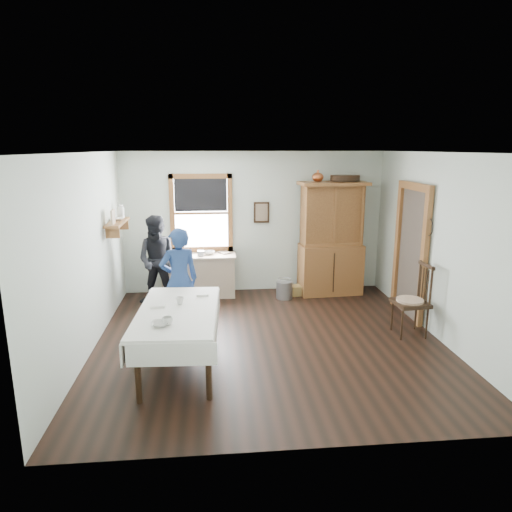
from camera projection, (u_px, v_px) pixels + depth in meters
name	position (u px, v px, depth m)	size (l,w,h in m)	color
room	(270.00, 251.00, 6.39)	(5.01, 5.01, 2.70)	black
window	(201.00, 209.00, 8.62)	(1.18, 0.07, 1.48)	white
doorway	(411.00, 248.00, 7.49)	(0.09, 1.14, 2.22)	#493E34
wall_shelf	(118.00, 221.00, 7.61)	(0.24, 1.00, 0.44)	#935B2D
framed_picture	(262.00, 212.00, 8.74)	(0.30, 0.04, 0.40)	black
rug_beater	(430.00, 219.00, 6.82)	(0.27, 0.27, 0.01)	black
work_counter	(199.00, 275.00, 8.64)	(1.40, 0.53, 0.80)	tan
china_hutch	(331.00, 239.00, 8.65)	(1.26, 0.60, 2.15)	#935B2D
dining_table	(179.00, 338.00, 5.83)	(1.02, 1.93, 0.77)	white
spindle_chair	(411.00, 299.00, 6.80)	(0.51, 0.51, 1.11)	black
pail	(284.00, 290.00, 8.55)	(0.31, 0.31, 0.33)	gray
wicker_basket	(297.00, 290.00, 8.75)	(0.31, 0.22, 0.18)	#A88B4C
woman_blue	(179.00, 284.00, 6.93)	(0.54, 0.36, 1.49)	navy
figure_dark	(159.00, 264.00, 8.10)	(0.73, 0.57, 1.49)	black
table_cup_a	(167.00, 321.00, 5.24)	(0.12, 0.12, 0.10)	silver
table_cup_b	(180.00, 301.00, 5.93)	(0.10, 0.10, 0.10)	silver
table_bowl	(160.00, 324.00, 5.21)	(0.22, 0.22, 0.06)	silver
counter_book	(220.00, 253.00, 8.65)	(0.15, 0.20, 0.02)	#7F6A55
counter_bowl	(209.00, 253.00, 8.58)	(0.21, 0.21, 0.07)	silver
shelf_bowl	(118.00, 219.00, 7.62)	(0.22, 0.22, 0.05)	silver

